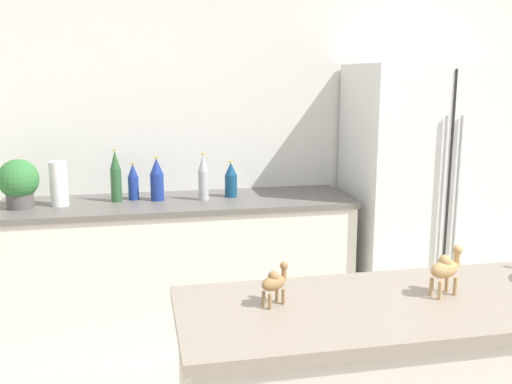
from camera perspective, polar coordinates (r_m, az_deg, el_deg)
wall_back at (r=3.89m, az=-1.27°, el=5.79°), size 8.00×0.06×2.55m
back_counter at (r=3.69m, az=-7.58°, el=-7.70°), size 2.16×0.63×0.91m
refrigerator at (r=3.97m, az=16.17°, el=-0.48°), size 0.94×0.69×1.74m
potted_plant at (r=3.58m, az=-22.65°, el=0.93°), size 0.23×0.23×0.29m
paper_towel_roll at (r=3.56m, az=-19.12°, el=0.79°), size 0.10×0.10×0.26m
back_bottle_0 at (r=3.58m, az=-13.84°, el=1.51°), size 0.07×0.07×0.32m
back_bottle_1 at (r=3.53m, az=-5.29°, el=1.44°), size 0.06×0.06×0.29m
back_bottle_2 at (r=3.61m, az=-12.18°, el=0.98°), size 0.07×0.07×0.23m
back_bottle_3 at (r=3.56m, az=-9.88°, el=1.22°), size 0.08×0.08×0.27m
back_bottle_4 at (r=3.62m, az=-2.53°, el=1.22°), size 0.08×0.08×0.23m
camel_figurine at (r=1.72m, az=1.87°, el=-8.95°), size 0.10×0.08×0.13m
camel_figurine_second at (r=1.88m, az=18.45°, el=-7.19°), size 0.13×0.09×0.16m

